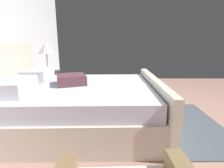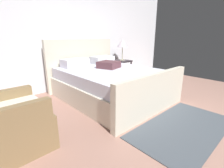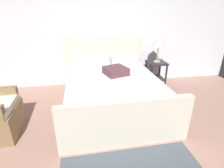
# 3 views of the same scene
# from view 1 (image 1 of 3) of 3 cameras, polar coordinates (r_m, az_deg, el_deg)

# --- Properties ---
(ground_plane) EXTENTS (6.19, 6.29, 0.02)m
(ground_plane) POSITION_cam_1_polar(r_m,az_deg,el_deg) (3.35, 25.50, -10.03)
(ground_plane) COLOR #A37768
(bed) EXTENTS (1.90, 2.29, 1.21)m
(bed) POSITION_cam_1_polar(r_m,az_deg,el_deg) (2.75, -10.73, -6.00)
(bed) COLOR beige
(bed) RESTS_ON ground
(nightstand_right) EXTENTS (0.44, 0.44, 0.60)m
(nightstand_right) POSITION_cam_1_polar(r_m,az_deg,el_deg) (4.11, -19.20, 0.97)
(nightstand_right) COLOR #282429
(nightstand_right) RESTS_ON ground
(table_lamp_right) EXTENTS (0.32, 0.32, 0.60)m
(table_lamp_right) POSITION_cam_1_polar(r_m,az_deg,el_deg) (4.02, -19.98, 10.42)
(table_lamp_right) COLOR #B7B293
(table_lamp_right) RESTS_ON nightstand_right
(area_rug) EXTENTS (1.73, 0.95, 0.01)m
(area_rug) POSITION_cam_1_polar(r_m,az_deg,el_deg) (3.07, 23.12, -11.63)
(area_rug) COLOR #464E57
(area_rug) RESTS_ON ground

